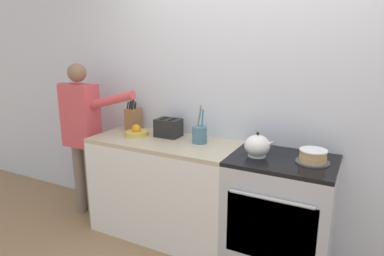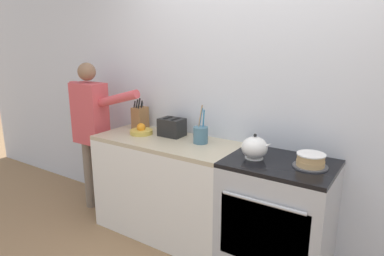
{
  "view_description": "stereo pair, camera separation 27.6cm",
  "coord_description": "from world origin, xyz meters",
  "px_view_note": "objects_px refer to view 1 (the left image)",
  "views": [
    {
      "loc": [
        0.82,
        -2.11,
        1.73
      ],
      "look_at": [
        -0.41,
        0.26,
        1.04
      ],
      "focal_mm": 32.0,
      "sensor_mm": 36.0,
      "label": 1
    },
    {
      "loc": [
        1.06,
        -1.97,
        1.73
      ],
      "look_at": [
        -0.41,
        0.26,
        1.04
      ],
      "focal_mm": 32.0,
      "sensor_mm": 36.0,
      "label": 2
    }
  ],
  "objects_px": {
    "toaster": "(168,128)",
    "fruit_bowl": "(137,132)",
    "layer_cake": "(313,157)",
    "stove_range": "(279,214)",
    "knife_block": "(133,119)",
    "person_baker": "(82,128)",
    "tea_kettle": "(258,146)",
    "utensil_crock": "(200,134)"
  },
  "relations": [
    {
      "from": "toaster",
      "to": "fruit_bowl",
      "type": "bearing_deg",
      "value": -159.33
    },
    {
      "from": "fruit_bowl",
      "to": "layer_cake",
      "type": "bearing_deg",
      "value": -0.24
    },
    {
      "from": "stove_range",
      "to": "knife_block",
      "type": "xyz_separation_m",
      "value": [
        -1.47,
        0.17,
        0.55
      ]
    },
    {
      "from": "knife_block",
      "to": "fruit_bowl",
      "type": "relative_size",
      "value": 1.46
    },
    {
      "from": "stove_range",
      "to": "toaster",
      "type": "xyz_separation_m",
      "value": [
        -1.05,
        0.13,
        0.52
      ]
    },
    {
      "from": "fruit_bowl",
      "to": "person_baker",
      "type": "relative_size",
      "value": 0.14
    },
    {
      "from": "tea_kettle",
      "to": "stove_range",
      "type": "bearing_deg",
      "value": 8.37
    },
    {
      "from": "layer_cake",
      "to": "knife_block",
      "type": "relative_size",
      "value": 0.77
    },
    {
      "from": "toaster",
      "to": "tea_kettle",
      "type": "bearing_deg",
      "value": -10.0
    },
    {
      "from": "tea_kettle",
      "to": "knife_block",
      "type": "relative_size",
      "value": 0.76
    },
    {
      "from": "stove_range",
      "to": "tea_kettle",
      "type": "distance_m",
      "value": 0.56
    },
    {
      "from": "knife_block",
      "to": "person_baker",
      "type": "xyz_separation_m",
      "value": [
        -0.45,
        -0.23,
        -0.1
      ]
    },
    {
      "from": "fruit_bowl",
      "to": "utensil_crock",
      "type": "bearing_deg",
      "value": 5.43
    },
    {
      "from": "layer_cake",
      "to": "tea_kettle",
      "type": "xyz_separation_m",
      "value": [
        -0.39,
        -0.04,
        0.03
      ]
    },
    {
      "from": "layer_cake",
      "to": "fruit_bowl",
      "type": "xyz_separation_m",
      "value": [
        -1.53,
        0.01,
        -0.01
      ]
    },
    {
      "from": "layer_cake",
      "to": "toaster",
      "type": "xyz_separation_m",
      "value": [
        -1.25,
        0.11,
        0.04
      ]
    },
    {
      "from": "stove_range",
      "to": "layer_cake",
      "type": "height_order",
      "value": "layer_cake"
    },
    {
      "from": "utensil_crock",
      "to": "fruit_bowl",
      "type": "distance_m",
      "value": 0.61
    },
    {
      "from": "knife_block",
      "to": "fruit_bowl",
      "type": "height_order",
      "value": "knife_block"
    },
    {
      "from": "tea_kettle",
      "to": "knife_block",
      "type": "bearing_deg",
      "value": 171.2
    },
    {
      "from": "tea_kettle",
      "to": "knife_block",
      "type": "distance_m",
      "value": 1.3
    },
    {
      "from": "stove_range",
      "to": "layer_cake",
      "type": "bearing_deg",
      "value": 4.22
    },
    {
      "from": "tea_kettle",
      "to": "person_baker",
      "type": "xyz_separation_m",
      "value": [
        -1.73,
        -0.03,
        -0.07
      ]
    },
    {
      "from": "stove_range",
      "to": "fruit_bowl",
      "type": "xyz_separation_m",
      "value": [
        -1.33,
        0.02,
        0.48
      ]
    },
    {
      "from": "knife_block",
      "to": "utensil_crock",
      "type": "relative_size",
      "value": 0.96
    },
    {
      "from": "stove_range",
      "to": "person_baker",
      "type": "xyz_separation_m",
      "value": [
        -1.92,
        -0.06,
        0.46
      ]
    },
    {
      "from": "knife_block",
      "to": "toaster",
      "type": "height_order",
      "value": "knife_block"
    },
    {
      "from": "layer_cake",
      "to": "tea_kettle",
      "type": "relative_size",
      "value": 1.01
    },
    {
      "from": "stove_range",
      "to": "layer_cake",
      "type": "relative_size",
      "value": 3.78
    },
    {
      "from": "stove_range",
      "to": "person_baker",
      "type": "bearing_deg",
      "value": -178.34
    },
    {
      "from": "person_baker",
      "to": "stove_range",
      "type": "bearing_deg",
      "value": -2.55
    },
    {
      "from": "utensil_crock",
      "to": "stove_range",
      "type": "bearing_deg",
      "value": -6.28
    },
    {
      "from": "utensil_crock",
      "to": "toaster",
      "type": "bearing_deg",
      "value": 172.14
    },
    {
      "from": "layer_cake",
      "to": "toaster",
      "type": "relative_size",
      "value": 1.02
    },
    {
      "from": "fruit_bowl",
      "to": "stove_range",
      "type": "bearing_deg",
      "value": -0.92
    },
    {
      "from": "tea_kettle",
      "to": "utensil_crock",
      "type": "height_order",
      "value": "utensil_crock"
    },
    {
      "from": "layer_cake",
      "to": "fruit_bowl",
      "type": "distance_m",
      "value": 1.53
    },
    {
      "from": "tea_kettle",
      "to": "fruit_bowl",
      "type": "relative_size",
      "value": 1.11
    },
    {
      "from": "layer_cake",
      "to": "tea_kettle",
      "type": "bearing_deg",
      "value": -173.78
    },
    {
      "from": "layer_cake",
      "to": "utensil_crock",
      "type": "distance_m",
      "value": 0.92
    },
    {
      "from": "knife_block",
      "to": "toaster",
      "type": "bearing_deg",
      "value": -6.29
    },
    {
      "from": "stove_range",
      "to": "person_baker",
      "type": "distance_m",
      "value": 1.97
    }
  ]
}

